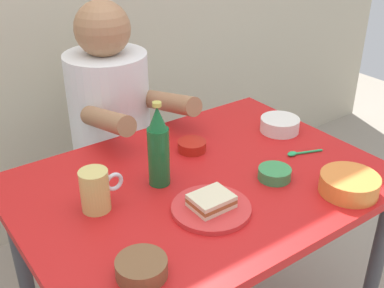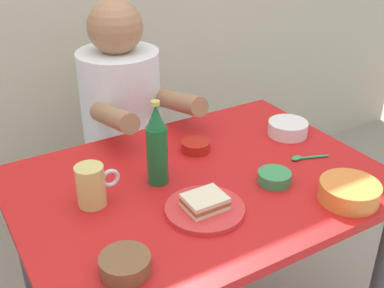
{
  "view_description": "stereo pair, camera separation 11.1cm",
  "coord_description": "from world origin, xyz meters",
  "px_view_note": "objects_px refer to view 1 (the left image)",
  "views": [
    {
      "loc": [
        -0.74,
        -0.98,
        1.52
      ],
      "look_at": [
        0.0,
        0.05,
        0.84
      ],
      "focal_mm": 44.82,
      "sensor_mm": 36.0,
      "label": 1
    },
    {
      "loc": [
        -0.65,
        -1.04,
        1.52
      ],
      "look_at": [
        0.0,
        0.05,
        0.84
      ],
      "focal_mm": 44.82,
      "sensor_mm": 36.0,
      "label": 2
    }
  ],
  "objects_px": {
    "sandwich": "(211,201)",
    "stool": "(117,191)",
    "beer_mug": "(96,190)",
    "condiment_bowl_brown": "(141,267)",
    "person_seated": "(110,105)",
    "beer_bottle": "(158,148)",
    "dining_table": "(201,205)",
    "plate_orange": "(211,208)"
  },
  "relations": [
    {
      "from": "beer_mug",
      "to": "dining_table",
      "type": "bearing_deg",
      "value": -8.49
    },
    {
      "from": "stool",
      "to": "condiment_bowl_brown",
      "type": "distance_m",
      "value": 1.04
    },
    {
      "from": "dining_table",
      "to": "person_seated",
      "type": "xyz_separation_m",
      "value": [
        0.01,
        0.62,
        0.12
      ]
    },
    {
      "from": "beer_mug",
      "to": "plate_orange",
      "type": "bearing_deg",
      "value": -37.56
    },
    {
      "from": "beer_mug",
      "to": "beer_bottle",
      "type": "relative_size",
      "value": 0.48
    },
    {
      "from": "person_seated",
      "to": "beer_mug",
      "type": "height_order",
      "value": "person_seated"
    },
    {
      "from": "beer_mug",
      "to": "condiment_bowl_brown",
      "type": "relative_size",
      "value": 1.05
    },
    {
      "from": "beer_bottle",
      "to": "condiment_bowl_brown",
      "type": "bearing_deg",
      "value": -128.34
    },
    {
      "from": "plate_orange",
      "to": "stool",
      "type": "bearing_deg",
      "value": 83.69
    },
    {
      "from": "stool",
      "to": "beer_mug",
      "type": "relative_size",
      "value": 3.57
    },
    {
      "from": "person_seated",
      "to": "condiment_bowl_brown",
      "type": "xyz_separation_m",
      "value": [
        -0.37,
        -0.86,
        -0.0
      ]
    },
    {
      "from": "stool",
      "to": "beer_mug",
      "type": "distance_m",
      "value": 0.81
    },
    {
      "from": "plate_orange",
      "to": "beer_mug",
      "type": "relative_size",
      "value": 1.75
    },
    {
      "from": "person_seated",
      "to": "condiment_bowl_brown",
      "type": "distance_m",
      "value": 0.94
    },
    {
      "from": "beer_mug",
      "to": "beer_bottle",
      "type": "xyz_separation_m",
      "value": [
        0.21,
        0.01,
        0.06
      ]
    },
    {
      "from": "sandwich",
      "to": "person_seated",
      "type": "bearing_deg",
      "value": 83.6
    },
    {
      "from": "dining_table",
      "to": "stool",
      "type": "bearing_deg",
      "value": 88.95
    },
    {
      "from": "beer_mug",
      "to": "sandwich",
      "type": "bearing_deg",
      "value": -37.56
    },
    {
      "from": "person_seated",
      "to": "condiment_bowl_brown",
      "type": "relative_size",
      "value": 6.0
    },
    {
      "from": "sandwich",
      "to": "condiment_bowl_brown",
      "type": "distance_m",
      "value": 0.3
    },
    {
      "from": "person_seated",
      "to": "beer_mug",
      "type": "xyz_separation_m",
      "value": [
        -0.33,
        -0.57,
        0.03
      ]
    },
    {
      "from": "stool",
      "to": "person_seated",
      "type": "height_order",
      "value": "person_seated"
    },
    {
      "from": "dining_table",
      "to": "stool",
      "type": "relative_size",
      "value": 2.44
    },
    {
      "from": "person_seated",
      "to": "stool",
      "type": "bearing_deg",
      "value": 90.0
    },
    {
      "from": "dining_table",
      "to": "stool",
      "type": "distance_m",
      "value": 0.7
    },
    {
      "from": "person_seated",
      "to": "beer_bottle",
      "type": "xyz_separation_m",
      "value": [
        -0.12,
        -0.56,
        0.09
      ]
    },
    {
      "from": "plate_orange",
      "to": "beer_bottle",
      "type": "xyz_separation_m",
      "value": [
        -0.04,
        0.2,
        0.11
      ]
    },
    {
      "from": "dining_table",
      "to": "beer_mug",
      "type": "relative_size",
      "value": 8.73
    },
    {
      "from": "person_seated",
      "to": "beer_mug",
      "type": "distance_m",
      "value": 0.66
    },
    {
      "from": "dining_table",
      "to": "plate_orange",
      "type": "xyz_separation_m",
      "value": [
        -0.07,
        -0.14,
        0.1
      ]
    },
    {
      "from": "beer_bottle",
      "to": "condiment_bowl_brown",
      "type": "xyz_separation_m",
      "value": [
        -0.24,
        -0.3,
        -0.1
      ]
    },
    {
      "from": "dining_table",
      "to": "person_seated",
      "type": "distance_m",
      "value": 0.63
    },
    {
      "from": "sandwich",
      "to": "stool",
      "type": "bearing_deg",
      "value": 83.69
    },
    {
      "from": "person_seated",
      "to": "sandwich",
      "type": "relative_size",
      "value": 6.54
    },
    {
      "from": "stool",
      "to": "sandwich",
      "type": "xyz_separation_m",
      "value": [
        -0.09,
        -0.77,
        0.42
      ]
    },
    {
      "from": "dining_table",
      "to": "sandwich",
      "type": "relative_size",
      "value": 10.0
    },
    {
      "from": "beer_mug",
      "to": "condiment_bowl_brown",
      "type": "xyz_separation_m",
      "value": [
        -0.03,
        -0.29,
        -0.04
      ]
    },
    {
      "from": "stool",
      "to": "beer_mug",
      "type": "height_order",
      "value": "beer_mug"
    },
    {
      "from": "plate_orange",
      "to": "sandwich",
      "type": "xyz_separation_m",
      "value": [
        0.0,
        0.0,
        0.02
      ]
    },
    {
      "from": "stool",
      "to": "sandwich",
      "type": "relative_size",
      "value": 4.09
    },
    {
      "from": "stool",
      "to": "condiment_bowl_brown",
      "type": "height_order",
      "value": "condiment_bowl_brown"
    },
    {
      "from": "plate_orange",
      "to": "condiment_bowl_brown",
      "type": "relative_size",
      "value": 1.83
    }
  ]
}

